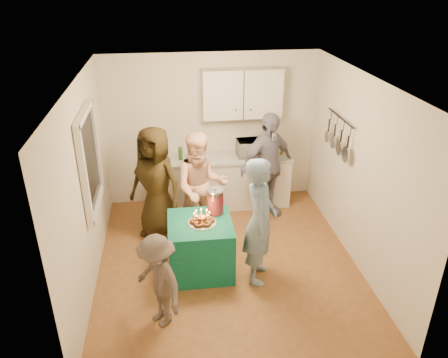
{
  "coord_description": "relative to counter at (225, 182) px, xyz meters",
  "views": [
    {
      "loc": [
        -0.73,
        -5.05,
        3.79
      ],
      "look_at": [
        0.0,
        0.35,
        1.15
      ],
      "focal_mm": 35.0,
      "sensor_mm": 36.0,
      "label": 1
    }
  ],
  "objects": [
    {
      "name": "woman_back_right",
      "position": [
        0.63,
        -0.45,
        0.47
      ],
      "size": [
        1.14,
        0.87,
        1.79
      ],
      "primitive_type": "imported",
      "rotation": [
        0.0,
        0.0,
        0.48
      ],
      "color": "#150F34",
      "rests_on": "floor"
    },
    {
      "name": "floor",
      "position": [
        -0.2,
        -1.7,
        -0.43
      ],
      "size": [
        4.0,
        4.0,
        0.0
      ],
      "primitive_type": "plane",
      "color": "brown",
      "rests_on": "ground"
    },
    {
      "name": "pot_rack",
      "position": [
        1.52,
        -1.0,
        1.17
      ],
      "size": [
        0.12,
        1.0,
        0.6
      ],
      "primitive_type": "cube",
      "color": "black",
      "rests_on": "right_wall"
    },
    {
      "name": "counter",
      "position": [
        0.0,
        0.0,
        0.0
      ],
      "size": [
        2.2,
        0.58,
        0.86
      ],
      "primitive_type": "cube",
      "color": "white",
      "rests_on": "floor"
    },
    {
      "name": "right_wall",
      "position": [
        1.6,
        -1.7,
        0.87
      ],
      "size": [
        4.0,
        4.0,
        0.0
      ],
      "primitive_type": "plane",
      "color": "silver",
      "rests_on": "floor"
    },
    {
      "name": "child_near_left",
      "position": [
        -1.14,
        -2.75,
        0.16
      ],
      "size": [
        0.8,
        0.88,
        1.18
      ],
      "primitive_type": "imported",
      "rotation": [
        0.0,
        0.0,
        -0.97
      ],
      "color": "#4D413E",
      "rests_on": "floor"
    },
    {
      "name": "man_birthday",
      "position": [
        0.17,
        -2.08,
        0.44
      ],
      "size": [
        0.57,
        0.73,
        1.74
      ],
      "primitive_type": "imported",
      "rotation": [
        0.0,
        0.0,
        1.3
      ],
      "color": "#7792AE",
      "rests_on": "floor"
    },
    {
      "name": "left_wall",
      "position": [
        -2.0,
        -1.7,
        0.87
      ],
      "size": [
        4.0,
        4.0,
        0.0
      ],
      "primitive_type": "plane",
      "color": "silver",
      "rests_on": "floor"
    },
    {
      "name": "ceiling",
      "position": [
        -0.2,
        -1.7,
        2.17
      ],
      "size": [
        4.0,
        4.0,
        0.0
      ],
      "primitive_type": "plane",
      "color": "white",
      "rests_on": "floor"
    },
    {
      "name": "upper_cabinet",
      "position": [
        0.3,
        0.15,
        1.52
      ],
      "size": [
        1.3,
        0.3,
        0.8
      ],
      "primitive_type": "cube",
      "color": "white",
      "rests_on": "back_wall"
    },
    {
      "name": "woman_back_center",
      "position": [
        -0.49,
        -0.95,
        0.42
      ],
      "size": [
        0.84,
        0.67,
        1.69
      ],
      "primitive_type": "imported",
      "rotation": [
        0.0,
        0.0,
        0.03
      ],
      "color": "#F1977E",
      "rests_on": "floor"
    },
    {
      "name": "punch_jar",
      "position": [
        -0.35,
        -1.59,
        0.5
      ],
      "size": [
        0.22,
        0.22,
        0.34
      ],
      "primitive_type": "cylinder",
      "color": "red",
      "rests_on": "party_table"
    },
    {
      "name": "donut_cake",
      "position": [
        -0.56,
        -1.84,
        0.42
      ],
      "size": [
        0.38,
        0.38,
        0.18
      ],
      "primitive_type": null,
      "color": "#381C0C",
      "rests_on": "party_table"
    },
    {
      "name": "woman_back_left",
      "position": [
        -1.16,
        -0.8,
        0.45
      ],
      "size": [
        1.03,
        0.95,
        1.76
      ],
      "primitive_type": "imported",
      "rotation": [
        0.0,
        0.0,
        -0.61
      ],
      "color": "#4D3B16",
      "rests_on": "floor"
    },
    {
      "name": "window_night",
      "position": [
        -1.97,
        -1.4,
        1.12
      ],
      "size": [
        0.04,
        1.0,
        1.2
      ],
      "primitive_type": "cube",
      "color": "black",
      "rests_on": "left_wall"
    },
    {
      "name": "party_table",
      "position": [
        -0.59,
        -1.82,
        -0.05
      ],
      "size": [
        0.86,
        0.86,
        0.76
      ],
      "primitive_type": "cube",
      "rotation": [
        0.0,
        0.0,
        -0.01
      ],
      "color": "#0F674F",
      "rests_on": "floor"
    },
    {
      "name": "microwave",
      "position": [
        0.46,
        0.0,
        0.62
      ],
      "size": [
        0.52,
        0.37,
        0.28
      ],
      "primitive_type": "imported",
      "rotation": [
        0.0,
        0.0,
        0.05
      ],
      "color": "white",
      "rests_on": "countertop"
    },
    {
      "name": "countertop",
      "position": [
        0.0,
        -0.0,
        0.46
      ],
      "size": [
        2.24,
        0.62,
        0.05
      ],
      "primitive_type": "cube",
      "color": "beige",
      "rests_on": "counter"
    },
    {
      "name": "back_wall",
      "position": [
        -0.2,
        0.3,
        0.87
      ],
      "size": [
        3.6,
        3.6,
        0.0
      ],
      "primitive_type": "plane",
      "color": "silver",
      "rests_on": "floor"
    }
  ]
}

